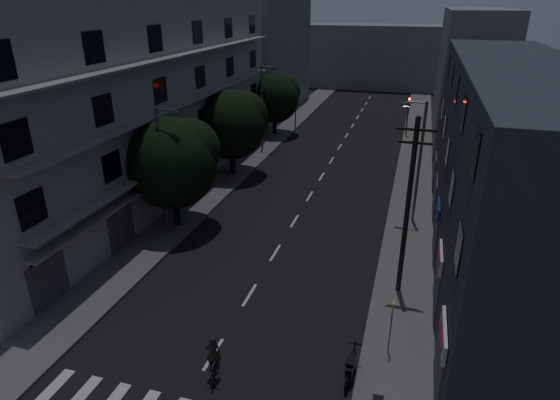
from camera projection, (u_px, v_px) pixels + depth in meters
The scene contains 21 objects.
ground at pixel (323, 175), 40.09m from camera, with size 160.00×160.00×0.00m, color black.
sidewalk_left at pixel (241, 166), 42.01m from camera, with size 3.00×90.00×0.15m, color #565659.
sidewalk_right at pixel (413, 183), 38.11m from camera, with size 3.00×90.00×0.15m, color #565659.
lane_markings at pixel (336, 153), 45.59m from camera, with size 0.15×60.50×0.01m.
building_left at pixel (147, 101), 34.27m from camera, with size 7.00×36.00×14.00m.
building_right at pixel (504, 168), 25.11m from camera, with size 6.19×28.00×11.00m.
building_far_left at pixel (270, 48), 60.29m from camera, with size 6.00×20.00×16.00m, color slate.
building_far_right at pixel (469, 75), 49.37m from camera, with size 6.00×20.00×13.00m, color slate.
building_far_end at pixel (378, 57), 77.74m from camera, with size 24.00×8.00×10.00m, color slate.
tree_near at pixel (172, 159), 29.25m from camera, with size 5.80×5.80×7.15m.
tree_mid at pixel (232, 122), 38.42m from camera, with size 5.71×5.71×7.02m.
tree_far at pixel (275, 96), 50.25m from camera, with size 5.24×5.24×6.48m.
traffic_signal_far_right at pixel (409, 108), 49.90m from camera, with size 0.28×0.37×4.10m.
traffic_signal_far_left at pixel (295, 101), 53.32m from camera, with size 0.28×0.37×4.10m.
street_lamp_left_near at pixel (163, 166), 28.11m from camera, with size 1.51×0.25×8.00m.
street_lamp_right at pixel (418, 157), 29.77m from camera, with size 1.51×0.25×8.00m.
street_lamp_left_far at pixel (263, 103), 45.06m from camera, with size 1.51×0.25×8.00m.
utility_pole at pixel (408, 206), 22.10m from camera, with size 1.80×0.24×9.00m.
bus_stop_sign at pixel (392, 318), 19.08m from camera, with size 0.06×0.35×2.52m.
motorcycle at pixel (351, 367), 18.42m from camera, with size 0.59×2.05×1.32m.
cyclist at pixel (214, 364), 18.35m from camera, with size 1.02×1.70×2.04m.
Camera 1 is at (7.13, -12.18, 13.87)m, focal length 30.00 mm.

